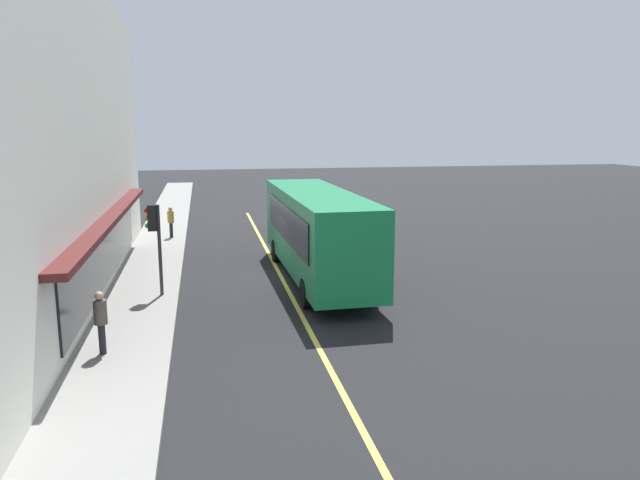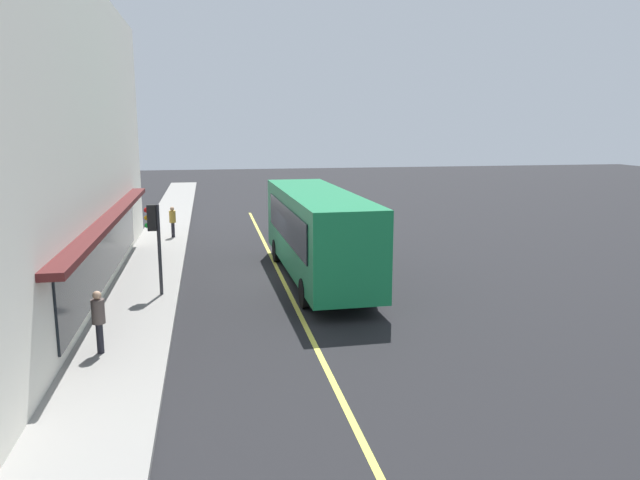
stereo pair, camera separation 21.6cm
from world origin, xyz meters
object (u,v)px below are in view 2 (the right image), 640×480
at_px(bus, 317,230).
at_px(car_white, 309,222).
at_px(traffic_light, 154,228).
at_px(pedestrian_by_curb, 98,316).
at_px(pedestrian_near_storefront, 173,219).

distance_m(bus, car_white, 9.86).
bearing_deg(traffic_light, bus, -75.20).
bearing_deg(pedestrian_by_curb, pedestrian_near_storefront, -3.47).
height_order(bus, traffic_light, bus).
distance_m(bus, traffic_light, 6.27).
xyz_separation_m(car_white, pedestrian_near_storefront, (-0.13, 7.34, 0.39)).
bearing_deg(pedestrian_by_curb, bus, -45.12).
relative_size(bus, traffic_light, 3.49).
height_order(bus, pedestrian_by_curb, bus).
xyz_separation_m(bus, car_white, (9.69, -1.29, -1.24)).
bearing_deg(bus, traffic_light, 104.80).
bearing_deg(traffic_light, pedestrian_near_storefront, 0.07).
distance_m(car_white, pedestrian_near_storefront, 7.35).
height_order(bus, pedestrian_near_storefront, bus).
bearing_deg(pedestrian_near_storefront, bus, -147.68).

